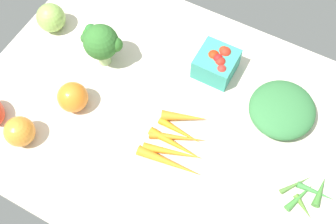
{
  "coord_description": "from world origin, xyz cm",
  "views": [
    {
      "loc": [
        24.33,
        -45.2,
        99.68
      ],
      "look_at": [
        0.0,
        0.0,
        4.0
      ],
      "focal_mm": 44.64,
      "sensor_mm": 36.0,
      "label": 1
    }
  ],
  "objects_px": {
    "heirloom_tomato_orange": "(20,131)",
    "heirloom_tomato_green": "(51,18)",
    "broccoli_head": "(101,42)",
    "carrot_bunch": "(176,142)",
    "okra_pile": "(309,194)",
    "bell_pepper_orange": "(73,97)",
    "leafy_greens_clump": "(282,109)",
    "berry_basket": "(217,63)"
  },
  "relations": [
    {
      "from": "heirloom_tomato_orange",
      "to": "heirloom_tomato_green",
      "type": "bearing_deg",
      "value": 113.43
    },
    {
      "from": "broccoli_head",
      "to": "okra_pile",
      "type": "distance_m",
      "value": 0.65
    },
    {
      "from": "leafy_greens_clump",
      "to": "carrot_bunch",
      "type": "bearing_deg",
      "value": -134.97
    },
    {
      "from": "berry_basket",
      "to": "carrot_bunch",
      "type": "relative_size",
      "value": 0.56
    },
    {
      "from": "berry_basket",
      "to": "broccoli_head",
      "type": "bearing_deg",
      "value": -158.24
    },
    {
      "from": "carrot_bunch",
      "to": "leafy_greens_clump",
      "type": "bearing_deg",
      "value": 45.03
    },
    {
      "from": "heirloom_tomato_orange",
      "to": "berry_basket",
      "type": "relative_size",
      "value": 0.74
    },
    {
      "from": "broccoli_head",
      "to": "leafy_greens_clump",
      "type": "distance_m",
      "value": 0.51
    },
    {
      "from": "carrot_bunch",
      "to": "heirloom_tomato_green",
      "type": "bearing_deg",
      "value": 161.83
    },
    {
      "from": "bell_pepper_orange",
      "to": "heirloom_tomato_orange",
      "type": "relative_size",
      "value": 1.04
    },
    {
      "from": "heirloom_tomato_orange",
      "to": "carrot_bunch",
      "type": "xyz_separation_m",
      "value": [
        0.35,
        0.17,
        -0.03
      ]
    },
    {
      "from": "heirloom_tomato_orange",
      "to": "leafy_greens_clump",
      "type": "distance_m",
      "value": 0.67
    },
    {
      "from": "carrot_bunch",
      "to": "bell_pepper_orange",
      "type": "bearing_deg",
      "value": -174.69
    },
    {
      "from": "broccoli_head",
      "to": "carrot_bunch",
      "type": "bearing_deg",
      "value": -23.78
    },
    {
      "from": "heirloom_tomato_orange",
      "to": "carrot_bunch",
      "type": "height_order",
      "value": "heirloom_tomato_orange"
    },
    {
      "from": "heirloom_tomato_green",
      "to": "bell_pepper_orange",
      "type": "bearing_deg",
      "value": -42.69
    },
    {
      "from": "bell_pepper_orange",
      "to": "leafy_greens_clump",
      "type": "xyz_separation_m",
      "value": [
        0.49,
        0.23,
        -0.01
      ]
    },
    {
      "from": "leafy_greens_clump",
      "to": "heirloom_tomato_green",
      "type": "bearing_deg",
      "value": -176.82
    },
    {
      "from": "broccoli_head",
      "to": "leafy_greens_clump",
      "type": "xyz_separation_m",
      "value": [
        0.5,
        0.07,
        -0.05
      ]
    },
    {
      "from": "heirloom_tomato_green",
      "to": "carrot_bunch",
      "type": "height_order",
      "value": "heirloom_tomato_green"
    },
    {
      "from": "bell_pepper_orange",
      "to": "broccoli_head",
      "type": "relative_size",
      "value": 0.6
    },
    {
      "from": "leafy_greens_clump",
      "to": "carrot_bunch",
      "type": "xyz_separation_m",
      "value": [
        -0.2,
        -0.2,
        -0.02
      ]
    },
    {
      "from": "broccoli_head",
      "to": "leafy_greens_clump",
      "type": "height_order",
      "value": "broccoli_head"
    },
    {
      "from": "bell_pepper_orange",
      "to": "heirloom_tomato_orange",
      "type": "xyz_separation_m",
      "value": [
        -0.06,
        -0.14,
        -0.0
      ]
    },
    {
      "from": "heirloom_tomato_green",
      "to": "broccoli_head",
      "type": "distance_m",
      "value": 0.2
    },
    {
      "from": "heirloom_tomato_green",
      "to": "berry_basket",
      "type": "height_order",
      "value": "heirloom_tomato_green"
    },
    {
      "from": "broccoli_head",
      "to": "heirloom_tomato_orange",
      "type": "bearing_deg",
      "value": -99.67
    },
    {
      "from": "bell_pepper_orange",
      "to": "berry_basket",
      "type": "relative_size",
      "value": 0.77
    },
    {
      "from": "heirloom_tomato_green",
      "to": "leafy_greens_clump",
      "type": "bearing_deg",
      "value": 3.18
    },
    {
      "from": "bell_pepper_orange",
      "to": "carrot_bunch",
      "type": "xyz_separation_m",
      "value": [
        0.29,
        0.03,
        -0.03
      ]
    },
    {
      "from": "broccoli_head",
      "to": "berry_basket",
      "type": "relative_size",
      "value": 1.29
    },
    {
      "from": "berry_basket",
      "to": "okra_pile",
      "type": "distance_m",
      "value": 0.41
    },
    {
      "from": "leafy_greens_clump",
      "to": "broccoli_head",
      "type": "bearing_deg",
      "value": -172.11
    },
    {
      "from": "leafy_greens_clump",
      "to": "carrot_bunch",
      "type": "relative_size",
      "value": 0.94
    },
    {
      "from": "leafy_greens_clump",
      "to": "okra_pile",
      "type": "height_order",
      "value": "leafy_greens_clump"
    },
    {
      "from": "broccoli_head",
      "to": "berry_basket",
      "type": "distance_m",
      "value": 0.32
    },
    {
      "from": "heirloom_tomato_green",
      "to": "leafy_greens_clump",
      "type": "height_order",
      "value": "heirloom_tomato_green"
    },
    {
      "from": "bell_pepper_orange",
      "to": "berry_basket",
      "type": "distance_m",
      "value": 0.4
    },
    {
      "from": "carrot_bunch",
      "to": "berry_basket",
      "type": "bearing_deg",
      "value": 91.77
    },
    {
      "from": "heirloom_tomato_orange",
      "to": "heirloom_tomato_green",
      "type": "xyz_separation_m",
      "value": [
        -0.14,
        0.33,
        0.0
      ]
    },
    {
      "from": "bell_pepper_orange",
      "to": "carrot_bunch",
      "type": "relative_size",
      "value": 0.43
    },
    {
      "from": "heirloom_tomato_green",
      "to": "broccoli_head",
      "type": "bearing_deg",
      "value": -8.9
    }
  ]
}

